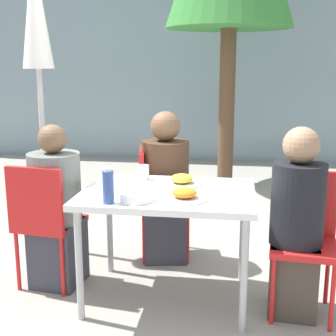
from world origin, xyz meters
TOP-DOWN VIEW (x-y plane):
  - ground_plane at (0.00, 0.00)m, footprint 24.00×24.00m
  - building_facade at (0.00, 4.75)m, footprint 10.00×0.20m
  - dining_table at (0.00, 0.00)m, footprint 1.10×0.81m
  - chair_left at (-0.86, 0.03)m, footprint 0.45×0.45m
  - person_left at (-0.80, 0.10)m, footprint 0.36×0.36m
  - chair_right at (0.86, -0.00)m, footprint 0.44×0.44m
  - person_right at (0.80, -0.08)m, footprint 0.32×0.32m
  - chair_far at (-0.20, 0.69)m, footprint 0.46×0.46m
  - person_far at (-0.12, 0.66)m, footprint 0.38×0.38m
  - closed_umbrella at (-1.13, 0.71)m, footprint 0.36×0.36m
  - plate_0 at (0.13, -0.18)m, footprint 0.27×0.27m
  - plate_1 at (0.07, 0.16)m, footprint 0.27×0.27m
  - bottle at (-0.30, -0.32)m, footprint 0.07×0.07m
  - drinking_cup at (-0.21, 0.28)m, footprint 0.08×0.08m
  - salad_bowl at (-0.15, -0.26)m, footprint 0.20×0.20m

SIDE VIEW (x-z plane):
  - ground_plane at x=0.00m, z-range 0.00..0.00m
  - chair_left at x=-0.86m, z-range 0.08..0.97m
  - chair_right at x=0.86m, z-range 0.08..0.97m
  - chair_far at x=-0.20m, z-range 0.08..0.97m
  - person_left at x=-0.80m, z-range -0.04..1.11m
  - person_far at x=-0.12m, z-range -0.04..1.15m
  - person_right at x=0.80m, z-range -0.03..1.16m
  - dining_table at x=0.00m, z-range 0.30..1.05m
  - salad_bowl at x=-0.15m, z-range 0.75..0.79m
  - plate_0 at x=0.13m, z-range 0.74..0.81m
  - plate_1 at x=0.07m, z-range 0.74..0.81m
  - drinking_cup at x=-0.21m, z-range 0.75..0.85m
  - bottle at x=-0.30m, z-range 0.74..0.95m
  - building_facade at x=0.00m, z-range 0.00..3.00m
  - closed_umbrella at x=-1.13m, z-range 0.51..2.93m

